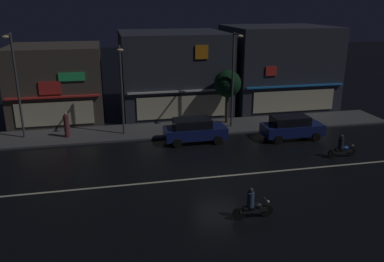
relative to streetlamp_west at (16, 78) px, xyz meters
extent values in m
plane|color=black|center=(11.80, -8.89, -4.43)|extent=(140.00, 140.00, 0.00)
cube|color=beige|center=(11.80, -8.89, -4.42)|extent=(30.97, 0.16, 0.01)
cube|color=#4C4C4F|center=(11.80, -0.01, -4.36)|extent=(32.60, 3.79, 0.14)
cube|color=#2D333D|center=(11.80, 6.18, -0.97)|extent=(9.04, 8.47, 6.93)
cube|color=white|center=(11.80, 1.82, -1.83)|extent=(8.58, 0.24, 0.12)
cube|color=orange|center=(13.41, 1.88, 1.21)|extent=(1.03, 0.08, 1.08)
cube|color=beige|center=(11.80, 1.88, -3.13)|extent=(7.23, 0.06, 1.80)
cube|color=#2D333D|center=(21.58, 5.89, -0.78)|extent=(9.18, 7.90, 7.31)
cube|color=#268CF2|center=(21.58, 1.82, -1.83)|extent=(8.72, 0.24, 0.12)
cube|color=red|center=(19.32, 1.88, -0.48)|extent=(0.95, 0.08, 0.79)
cube|color=beige|center=(21.58, 1.88, -3.13)|extent=(7.35, 0.06, 1.80)
cube|color=#4C443A|center=(2.01, 5.25, -1.40)|extent=(7.15, 6.61, 6.07)
cube|color=red|center=(2.01, 1.82, -1.83)|extent=(6.79, 0.24, 0.12)
cube|color=#33E572|center=(3.49, 1.88, -0.36)|extent=(1.91, 0.08, 0.63)
cube|color=red|center=(1.86, 1.88, -1.14)|extent=(1.58, 0.08, 0.98)
cube|color=beige|center=(2.01, 1.88, -3.13)|extent=(5.72, 0.06, 1.80)
cylinder|color=#47494C|center=(0.00, 0.22, -0.64)|extent=(0.16, 0.16, 7.29)
cube|color=#47494C|center=(0.00, -0.48, 2.90)|extent=(0.10, 1.40, 0.10)
ellipsoid|color=#F9E099|center=(0.00, -1.18, 2.82)|extent=(0.44, 0.32, 0.20)
cylinder|color=#47494C|center=(7.02, -0.43, -1.10)|extent=(0.16, 0.16, 6.39)
cube|color=#47494C|center=(7.02, -1.13, 2.00)|extent=(0.10, 1.40, 0.10)
ellipsoid|color=#F9E099|center=(7.02, -1.83, 1.92)|extent=(0.44, 0.32, 0.20)
cylinder|color=#47494C|center=(15.26, -0.38, -0.72)|extent=(0.16, 0.16, 7.14)
cube|color=#47494C|center=(15.26, -1.08, 2.75)|extent=(0.10, 1.40, 0.10)
ellipsoid|color=#F9E099|center=(15.26, -1.78, 2.67)|extent=(0.44, 0.32, 0.20)
cylinder|color=brown|center=(3.03, -0.35, -3.49)|extent=(0.40, 0.40, 1.60)
sphere|color=tan|center=(3.03, -0.35, -2.58)|extent=(0.22, 0.22, 0.22)
cylinder|color=#473323|center=(15.21, 0.69, -3.14)|extent=(0.24, 0.24, 2.30)
sphere|color=black|center=(15.21, 0.69, -1.13)|extent=(2.14, 2.14, 2.14)
cube|color=navy|center=(11.82, -2.91, -3.74)|extent=(4.30, 1.78, 0.76)
cube|color=black|center=(11.61, -2.91, -3.06)|extent=(2.58, 1.57, 0.60)
cube|color=#F9F2CC|center=(13.93, -2.30, -3.64)|extent=(0.08, 0.20, 0.12)
cube|color=#F9F2CC|center=(13.93, -3.51, -3.64)|extent=(0.08, 0.20, 0.12)
cylinder|color=black|center=(13.24, -2.02, -4.12)|extent=(0.62, 0.20, 0.62)
cylinder|color=black|center=(13.24, -3.80, -4.12)|extent=(0.62, 0.20, 0.62)
cylinder|color=black|center=(10.40, -2.02, -4.12)|extent=(0.62, 0.20, 0.62)
cylinder|color=black|center=(10.40, -3.80, -4.12)|extent=(0.62, 0.20, 0.62)
cube|color=navy|center=(18.77, -3.68, -3.74)|extent=(4.30, 1.78, 0.76)
cube|color=black|center=(18.56, -3.68, -3.06)|extent=(2.58, 1.57, 0.60)
cube|color=#F9F2CC|center=(20.88, -3.08, -3.64)|extent=(0.08, 0.20, 0.12)
cube|color=#F9F2CC|center=(20.88, -4.29, -3.64)|extent=(0.08, 0.20, 0.12)
cylinder|color=black|center=(20.19, -2.79, -4.12)|extent=(0.62, 0.20, 0.62)
cylinder|color=black|center=(20.19, -4.57, -4.12)|extent=(0.62, 0.20, 0.62)
cylinder|color=black|center=(17.35, -2.79, -4.12)|extent=(0.62, 0.20, 0.62)
cylinder|color=black|center=(17.35, -4.57, -4.12)|extent=(0.62, 0.20, 0.62)
cylinder|color=black|center=(20.88, -7.72, -4.13)|extent=(0.60, 0.08, 0.60)
cylinder|color=black|center=(19.58, -7.72, -4.13)|extent=(0.60, 0.10, 0.60)
cube|color=black|center=(20.23, -7.72, -4.03)|extent=(1.30, 0.14, 0.20)
ellipsoid|color=#1E4CB2|center=(20.43, -7.72, -3.81)|extent=(0.44, 0.26, 0.24)
cube|color=black|center=(20.03, -7.72, -3.88)|extent=(0.56, 0.22, 0.10)
cylinder|color=slate|center=(20.83, -7.72, -3.58)|extent=(0.03, 0.60, 0.03)
sphere|color=white|center=(20.92, -7.72, -3.68)|extent=(0.14, 0.14, 0.14)
cylinder|color=#232328|center=(20.08, -7.72, -3.48)|extent=(0.32, 0.32, 0.70)
sphere|color=#333338|center=(20.08, -7.72, -3.02)|extent=(0.22, 0.22, 0.22)
cylinder|color=black|center=(12.78, -13.51, -4.13)|extent=(0.60, 0.08, 0.60)
cylinder|color=black|center=(11.48, -13.51, -4.13)|extent=(0.60, 0.10, 0.60)
cube|color=black|center=(12.13, -13.51, -4.03)|extent=(1.30, 0.14, 0.20)
ellipsoid|color=black|center=(12.33, -13.51, -3.81)|extent=(0.44, 0.26, 0.24)
cube|color=black|center=(11.93, -13.51, -3.88)|extent=(0.56, 0.22, 0.10)
cylinder|color=slate|center=(12.73, -13.51, -3.58)|extent=(0.03, 0.60, 0.03)
sphere|color=white|center=(12.82, -13.51, -3.68)|extent=(0.14, 0.14, 0.14)
cylinder|color=#334766|center=(11.98, -13.51, -3.48)|extent=(0.32, 0.32, 0.70)
sphere|color=#333338|center=(11.98, -13.51, -3.02)|extent=(0.22, 0.22, 0.22)
cone|color=orange|center=(13.25, -2.48, -4.16)|extent=(0.36, 0.36, 0.55)
camera|label=1|loc=(6.12, -28.24, 4.84)|focal=36.69mm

